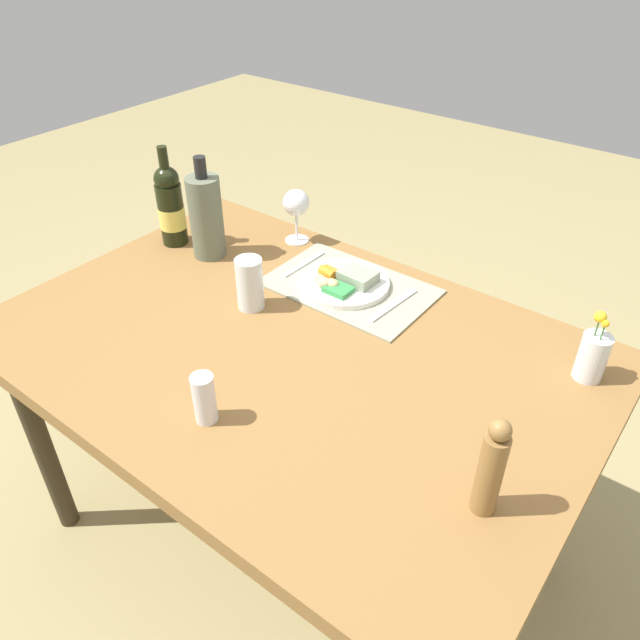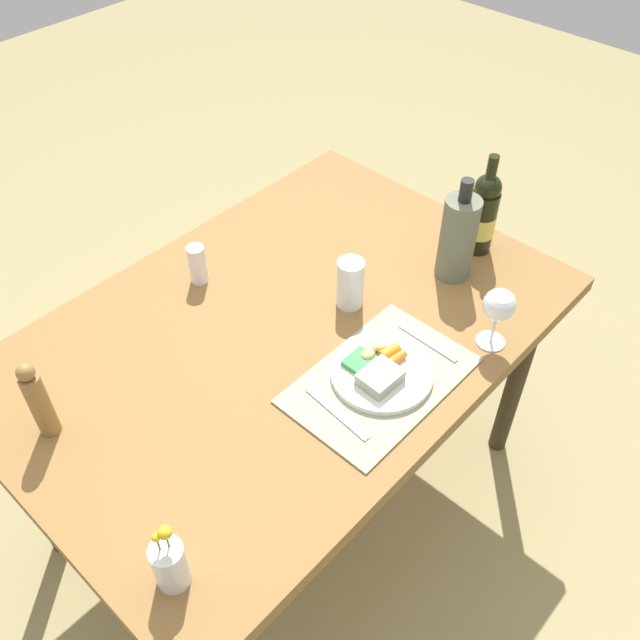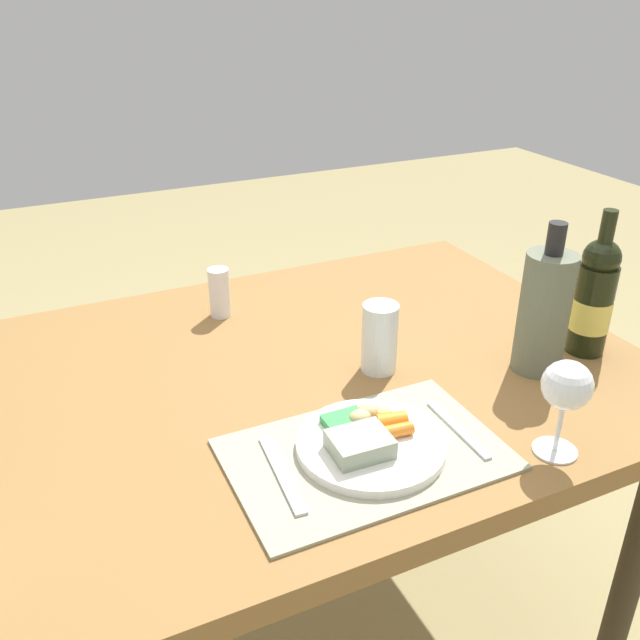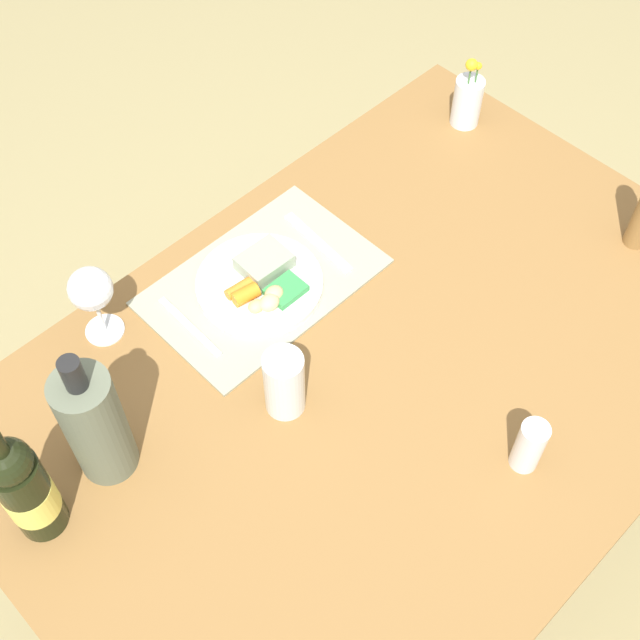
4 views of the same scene
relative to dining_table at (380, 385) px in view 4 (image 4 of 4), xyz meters
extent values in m
plane|color=#9B8D5C|center=(0.00, 0.00, -0.70)|extent=(8.00, 8.00, 0.00)
cube|color=olive|center=(0.00, 0.00, 0.05)|extent=(1.43, 0.97, 0.04)
cylinder|color=#352C1C|center=(-0.62, -0.39, -0.33)|extent=(0.06, 0.06, 0.72)
cylinder|color=#352C1C|center=(0.62, -0.39, -0.33)|extent=(0.06, 0.06, 0.72)
cube|color=#9C9C81|center=(0.03, -0.29, 0.08)|extent=(0.44, 0.28, 0.01)
cylinder|color=white|center=(0.04, -0.28, 0.09)|extent=(0.24, 0.24, 0.02)
cube|color=#909F83|center=(0.01, -0.30, 0.11)|extent=(0.10, 0.08, 0.03)
cylinder|color=orange|center=(0.08, -0.29, 0.11)|extent=(0.07, 0.03, 0.02)
cylinder|color=orange|center=(0.09, -0.27, 0.11)|extent=(0.05, 0.04, 0.03)
ellipsoid|color=tan|center=(0.05, -0.23, 0.11)|extent=(0.04, 0.03, 0.03)
ellipsoid|color=#D5B37E|center=(0.07, -0.22, 0.11)|extent=(0.04, 0.03, 0.03)
ellipsoid|color=#CBBF6F|center=(0.09, -0.24, 0.11)|extent=(0.03, 0.03, 0.02)
cube|color=#349147|center=(0.02, -0.23, 0.10)|extent=(0.07, 0.06, 0.01)
cube|color=silver|center=(-0.11, -0.28, 0.08)|extent=(0.04, 0.19, 0.00)
cube|color=silver|center=(0.20, -0.30, 0.08)|extent=(0.02, 0.17, 0.00)
cylinder|color=silver|center=(0.18, -0.06, 0.14)|extent=(0.07, 0.07, 0.14)
cylinder|color=#B7E3C0|center=(0.18, -0.06, 0.12)|extent=(0.06, 0.06, 0.08)
cylinder|color=white|center=(0.31, -0.41, 0.08)|extent=(0.07, 0.07, 0.00)
cylinder|color=white|center=(0.31, -0.41, 0.12)|extent=(0.01, 0.01, 0.09)
sphere|color=white|center=(0.31, -0.41, 0.20)|extent=(0.08, 0.08, 0.08)
cylinder|color=#606751|center=(0.46, -0.19, 0.19)|extent=(0.10, 0.10, 0.24)
cylinder|color=black|center=(0.46, -0.19, 0.34)|extent=(0.03, 0.03, 0.06)
cylinder|color=silver|center=(-0.60, -0.31, 0.13)|extent=(0.06, 0.06, 0.11)
cylinder|color=#3F7233|center=(-0.59, -0.31, 0.15)|extent=(0.00, 0.00, 0.16)
sphere|color=yellow|center=(-0.59, -0.31, 0.23)|extent=(0.03, 0.03, 0.03)
cylinder|color=#3F7233|center=(-0.61, -0.30, 0.15)|extent=(0.00, 0.00, 0.15)
sphere|color=yellow|center=(-0.61, -0.30, 0.23)|extent=(0.02, 0.02, 0.02)
cylinder|color=white|center=(-0.02, 0.30, 0.13)|extent=(0.05, 0.05, 0.11)
cylinder|color=black|center=(0.60, -0.18, 0.17)|extent=(0.08, 0.08, 0.19)
sphere|color=black|center=(0.60, -0.18, 0.28)|extent=(0.07, 0.07, 0.07)
cylinder|color=#ECDA5D|center=(0.60, -0.18, 0.16)|extent=(0.08, 0.08, 0.07)
camera|label=1|loc=(-0.77, 0.88, 0.98)|focal=34.54mm
camera|label=2|loc=(-0.84, -0.90, 1.32)|focal=38.77mm
camera|label=3|loc=(-0.41, -1.06, 0.77)|focal=38.37mm
camera|label=4|loc=(0.66, 0.51, 1.37)|focal=47.85mm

